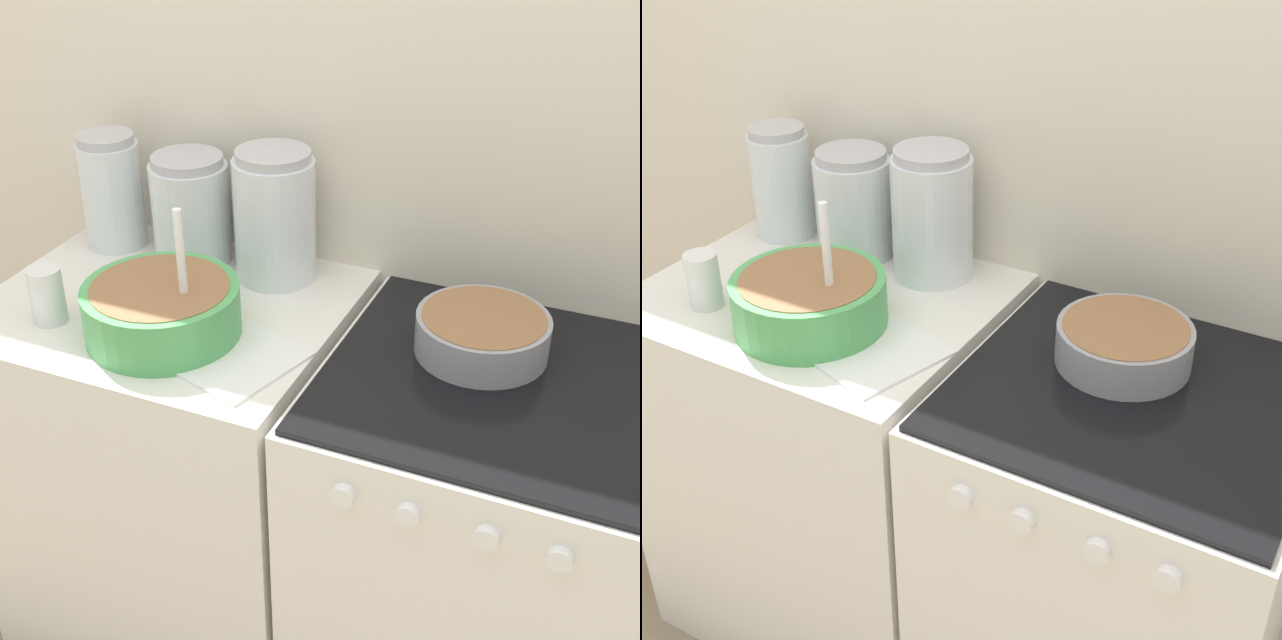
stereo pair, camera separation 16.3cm
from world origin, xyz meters
TOP-DOWN VIEW (x-y plane):
  - wall_back at (0.00, 0.62)m, footprint 4.42×0.05m
  - countertop_cabinet at (-0.35, 0.30)m, footprint 0.71×0.59m
  - stove at (0.33, 0.30)m, footprint 0.62×0.61m
  - mixing_bowl at (-0.29, 0.19)m, footprint 0.29×0.29m
  - baking_pan at (0.27, 0.37)m, footprint 0.24×0.24m
  - storage_jar_left at (-0.60, 0.49)m, footprint 0.13×0.13m
  - storage_jar_middle at (-0.40, 0.49)m, footprint 0.17×0.17m
  - storage_jar_right at (-0.20, 0.49)m, footprint 0.17×0.17m
  - tin_can at (-0.52, 0.15)m, footprint 0.07×0.07m
  - recipe_page at (-0.12, 0.17)m, footprint 0.24×0.26m

SIDE VIEW (x-z plane):
  - stove at x=0.33m, z-range 0.00..0.88m
  - countertop_cabinet at x=-0.35m, z-range 0.00..0.88m
  - recipe_page at x=-0.12m, z-range 0.88..0.89m
  - baking_pan at x=0.27m, z-range 0.89..0.96m
  - tin_can at x=-0.52m, z-range 0.88..1.00m
  - mixing_bowl at x=-0.29m, z-range 0.81..1.08m
  - storage_jar_middle at x=-0.40m, z-range 0.87..1.10m
  - storage_jar_left at x=-0.60m, z-range 0.86..1.12m
  - storage_jar_right at x=-0.20m, z-range 0.86..1.14m
  - wall_back at x=0.00m, z-range 0.00..2.40m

